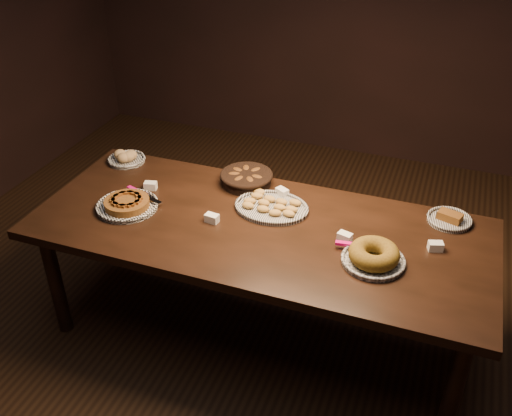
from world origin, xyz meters
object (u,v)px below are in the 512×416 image
(buffet_table, at_px, (259,237))
(bundt_cake_plate, at_px, (374,256))
(madeleine_platter, at_px, (271,206))
(apple_tart_plate, at_px, (127,204))

(buffet_table, height_order, bundt_cake_plate, bundt_cake_plate)
(buffet_table, height_order, madeleine_platter, madeleine_platter)
(buffet_table, relative_size, apple_tart_plate, 6.98)
(apple_tart_plate, distance_m, madeleine_platter, 0.79)
(apple_tart_plate, relative_size, bundt_cake_plate, 0.97)
(apple_tart_plate, xyz_separation_m, bundt_cake_plate, (1.35, -0.02, 0.02))
(madeleine_platter, xyz_separation_m, bundt_cake_plate, (0.61, -0.28, 0.02))
(buffet_table, distance_m, bundt_cake_plate, 0.64)
(apple_tart_plate, distance_m, bundt_cake_plate, 1.35)
(bundt_cake_plate, bearing_deg, buffet_table, 160.25)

